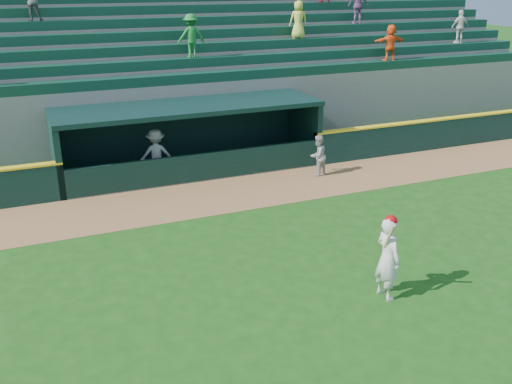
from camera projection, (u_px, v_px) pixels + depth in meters
ground at (281, 261)px, 14.26m from camera, size 120.00×120.00×0.00m
warning_track at (216, 196)px, 18.48m from camera, size 40.00×3.00×0.01m
field_wall_right at (476, 129)px, 24.16m from camera, size 15.50×0.30×1.20m
wall_stripe_right at (478, 115)px, 23.93m from camera, size 15.50×0.32×0.06m
dugout_player_front at (318, 155)px, 20.17m from camera, size 0.88×0.80×1.48m
dugout_player_inside at (156, 154)px, 19.81m from camera, size 1.24×0.85×1.77m
dugout at (187, 133)px, 20.67m from camera, size 9.40×2.80×2.46m
stands at (156, 84)px, 24.24m from camera, size 34.50×6.25×7.59m
batter_at_plate at (388, 257)px, 12.37m from camera, size 0.55×0.84×1.98m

